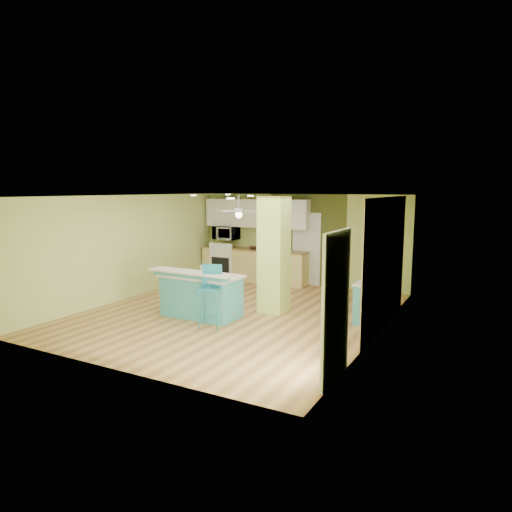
# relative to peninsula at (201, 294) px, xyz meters

# --- Properties ---
(floor) EXTENTS (6.00, 7.00, 0.01)m
(floor) POSITION_rel_peninsula_xyz_m (0.52, 0.56, -0.47)
(floor) COLOR #8F5F32
(floor) RESTS_ON ground
(ceiling) EXTENTS (6.00, 7.00, 0.01)m
(ceiling) POSITION_rel_peninsula_xyz_m (0.52, 0.56, 2.04)
(ceiling) COLOR white
(ceiling) RESTS_ON wall_back
(wall_back) EXTENTS (6.00, 0.01, 2.50)m
(wall_back) POSITION_rel_peninsula_xyz_m (0.52, 4.06, 0.78)
(wall_back) COLOR #BECE6E
(wall_back) RESTS_ON floor
(wall_front) EXTENTS (6.00, 0.01, 2.50)m
(wall_front) POSITION_rel_peninsula_xyz_m (0.52, -2.95, 0.78)
(wall_front) COLOR #BECE6E
(wall_front) RESTS_ON floor
(wall_left) EXTENTS (0.01, 7.00, 2.50)m
(wall_left) POSITION_rel_peninsula_xyz_m (-2.48, 0.56, 0.78)
(wall_left) COLOR #BECE6E
(wall_left) RESTS_ON floor
(wall_right) EXTENTS (0.01, 7.00, 2.50)m
(wall_right) POSITION_rel_peninsula_xyz_m (3.53, 0.56, 0.78)
(wall_right) COLOR #BECE6E
(wall_right) RESTS_ON floor
(wood_panel) EXTENTS (0.02, 3.40, 2.50)m
(wood_panel) POSITION_rel_peninsula_xyz_m (3.51, 1.16, 0.78)
(wood_panel) COLOR #9C8259
(wood_panel) RESTS_ON floor
(olive_accent) EXTENTS (2.20, 0.02, 2.50)m
(olive_accent) POSITION_rel_peninsula_xyz_m (0.72, 4.04, 0.78)
(olive_accent) COLOR #454B1E
(olive_accent) RESTS_ON floor
(interior_door) EXTENTS (0.82, 0.05, 2.00)m
(interior_door) POSITION_rel_peninsula_xyz_m (0.72, 4.02, 0.53)
(interior_door) COLOR silver
(interior_door) RESTS_ON floor
(french_door) EXTENTS (0.04, 1.08, 2.10)m
(french_door) POSITION_rel_peninsula_xyz_m (3.49, -1.74, 0.58)
(french_door) COLOR white
(french_door) RESTS_ON floor
(column) EXTENTS (0.55, 0.55, 2.50)m
(column) POSITION_rel_peninsula_xyz_m (1.17, 1.06, 0.78)
(column) COLOR #BFD964
(column) RESTS_ON floor
(kitchen_run) EXTENTS (3.25, 0.63, 0.94)m
(kitchen_run) POSITION_rel_peninsula_xyz_m (-0.78, 3.76, 0.00)
(kitchen_run) COLOR #DDC774
(kitchen_run) RESTS_ON floor
(stove) EXTENTS (0.76, 0.66, 1.08)m
(stove) POSITION_rel_peninsula_xyz_m (-1.73, 3.75, -0.01)
(stove) COLOR white
(stove) RESTS_ON floor
(upper_cabinets) EXTENTS (3.20, 0.34, 0.80)m
(upper_cabinets) POSITION_rel_peninsula_xyz_m (-0.78, 3.88, 1.48)
(upper_cabinets) COLOR white
(upper_cabinets) RESTS_ON wall_back
(microwave) EXTENTS (0.70, 0.48, 0.39)m
(microwave) POSITION_rel_peninsula_xyz_m (-1.73, 3.76, 0.88)
(microwave) COLOR white
(microwave) RESTS_ON wall_back
(ceiling_fan) EXTENTS (1.41, 1.41, 0.61)m
(ceiling_fan) POSITION_rel_peninsula_xyz_m (-0.58, 2.56, 1.61)
(ceiling_fan) COLOR white
(ceiling_fan) RESTS_ON ceiling
(pendant_lamp) EXTENTS (0.14, 0.14, 0.69)m
(pendant_lamp) POSITION_rel_peninsula_xyz_m (3.17, 1.31, 1.41)
(pendant_lamp) COLOR silver
(pendant_lamp) RESTS_ON ceiling
(wall_decor) EXTENTS (0.03, 0.90, 0.70)m
(wall_decor) POSITION_rel_peninsula_xyz_m (3.49, 1.36, 1.08)
(wall_decor) COLOR brown
(wall_decor) RESTS_ON wood_panel
(peninsula) EXTENTS (1.91, 1.03, 1.02)m
(peninsula) POSITION_rel_peninsula_xyz_m (0.00, 0.00, 0.00)
(peninsula) COLOR teal
(peninsula) RESTS_ON floor
(bar_stool) EXTENTS (0.51, 0.51, 1.21)m
(bar_stool) POSITION_rel_peninsula_xyz_m (0.57, -0.47, 0.34)
(bar_stool) COLOR teal
(bar_stool) RESTS_ON floor
(side_counter) EXTENTS (0.54, 1.28, 0.82)m
(side_counter) POSITION_rel_peninsula_xyz_m (3.22, 1.48, -0.06)
(side_counter) COLOR teal
(side_counter) RESTS_ON floor
(fruit_bowl) EXTENTS (0.41, 0.41, 0.08)m
(fruit_bowl) POSITION_rel_peninsula_xyz_m (-0.73, 3.67, 0.51)
(fruit_bowl) COLOR #392317
(fruit_bowl) RESTS_ON kitchen_run
(canister) EXTENTS (0.14, 0.14, 0.19)m
(canister) POSITION_rel_peninsula_xyz_m (0.03, 0.05, 0.51)
(canister) COLOR yellow
(canister) RESTS_ON peninsula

